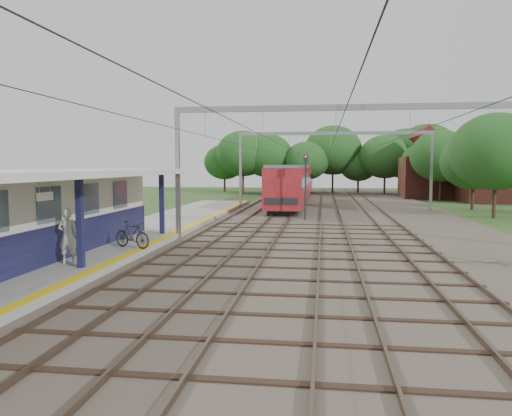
{
  "coord_description": "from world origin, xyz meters",
  "views": [
    {
      "loc": [
        2.63,
        -10.51,
        3.96
      ],
      "look_at": [
        -1.1,
        16.95,
        1.6
      ],
      "focal_mm": 35.0,
      "sensor_mm": 36.0,
      "label": 1
    }
  ],
  "objects_px": {
    "bicycle": "(132,235)",
    "train": "(295,182)",
    "person": "(68,236)",
    "signal_post": "(306,178)"
  },
  "relations": [
    {
      "from": "train",
      "to": "person",
      "type": "bearing_deg",
      "value": -99.05
    },
    {
      "from": "person",
      "to": "signal_post",
      "type": "distance_m",
      "value": 20.27
    },
    {
      "from": "bicycle",
      "to": "signal_post",
      "type": "height_order",
      "value": "signal_post"
    },
    {
      "from": "person",
      "to": "train",
      "type": "bearing_deg",
      "value": -103.28
    },
    {
      "from": "bicycle",
      "to": "train",
      "type": "height_order",
      "value": "train"
    },
    {
      "from": "signal_post",
      "to": "bicycle",
      "type": "bearing_deg",
      "value": -123.01
    },
    {
      "from": "bicycle",
      "to": "signal_post",
      "type": "distance_m",
      "value": 16.58
    },
    {
      "from": "bicycle",
      "to": "train",
      "type": "relative_size",
      "value": 0.05
    },
    {
      "from": "train",
      "to": "signal_post",
      "type": "relative_size",
      "value": 7.83
    },
    {
      "from": "bicycle",
      "to": "signal_post",
      "type": "bearing_deg",
      "value": -2.23
    }
  ]
}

